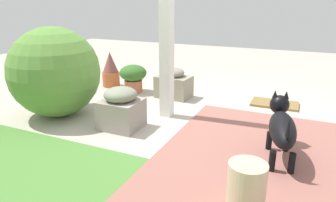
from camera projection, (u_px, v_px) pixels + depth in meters
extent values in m
plane|color=#B7AD9E|center=(187.00, 120.00, 3.58)|extent=(12.00, 12.00, 0.00)
cube|color=#9A5F55|center=(263.00, 161.00, 2.65)|extent=(1.80, 2.40, 0.02)
cube|color=white|center=(167.00, 25.00, 3.40)|extent=(0.13, 0.13, 2.14)
cube|color=gray|center=(174.00, 87.00, 4.38)|extent=(0.50, 0.37, 0.31)
ellipsoid|color=gray|center=(174.00, 73.00, 4.32)|extent=(0.30, 0.30, 0.13)
cube|color=gray|center=(121.00, 114.00, 3.33)|extent=(0.42, 0.39, 0.31)
ellipsoid|color=gray|center=(120.00, 95.00, 3.26)|extent=(0.36, 0.36, 0.16)
sphere|color=#5B8C3A|center=(55.00, 72.00, 3.59)|extent=(1.05, 1.05, 1.05)
cylinder|color=#BB5B34|center=(111.00, 79.00, 4.96)|extent=(0.28, 0.28, 0.23)
cone|color=brown|center=(110.00, 62.00, 4.88)|extent=(0.25, 0.25, 0.32)
cylinder|color=#B65F46|center=(134.00, 86.00, 4.65)|extent=(0.27, 0.27, 0.18)
ellipsoid|color=#326324|center=(133.00, 73.00, 4.58)|extent=(0.40, 0.40, 0.24)
ellipsoid|color=black|center=(282.00, 129.00, 2.56)|extent=(0.32, 0.66, 0.23)
sphere|color=black|center=(280.00, 105.00, 2.88)|extent=(0.18, 0.18, 0.18)
cone|color=black|center=(275.00, 94.00, 2.86)|extent=(0.05, 0.05, 0.07)
cone|color=black|center=(286.00, 95.00, 2.83)|extent=(0.05, 0.05, 0.07)
cylinder|color=black|center=(269.00, 141.00, 2.83)|extent=(0.05, 0.05, 0.19)
cylinder|color=black|center=(286.00, 143.00, 2.79)|extent=(0.05, 0.05, 0.19)
cylinder|color=black|center=(272.00, 162.00, 2.47)|extent=(0.05, 0.05, 0.19)
cylinder|color=black|center=(292.00, 164.00, 2.43)|extent=(0.05, 0.05, 0.19)
cone|color=black|center=(289.00, 127.00, 2.24)|extent=(0.04, 0.04, 0.15)
cylinder|color=#D0B592|center=(246.00, 189.00, 1.97)|extent=(0.25, 0.25, 0.36)
cube|color=olive|center=(275.00, 104.00, 4.09)|extent=(0.60, 0.37, 0.03)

